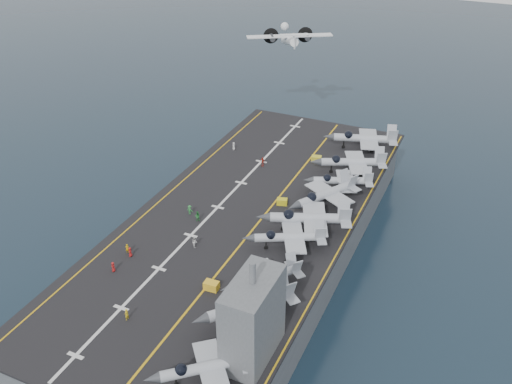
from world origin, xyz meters
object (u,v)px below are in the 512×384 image
at_px(tow_cart_a, 211,286).
at_px(transport_plane, 289,41).
at_px(island_superstructure, 253,311).
at_px(fighter_jet_0, 205,367).

height_order(tow_cart_a, transport_plane, transport_plane).
bearing_deg(island_superstructure, tow_cart_a, 140.49).
bearing_deg(island_superstructure, transport_plane, 108.82).
relative_size(island_superstructure, tow_cart_a, 6.64).
bearing_deg(tow_cart_a, transport_plane, 103.40).
xyz_separation_m(island_superstructure, tow_cart_a, (-11.06, 9.12, -6.84)).
bearing_deg(fighter_jet_0, tow_cart_a, 115.93).
xyz_separation_m(fighter_jet_0, tow_cart_a, (-7.53, 15.49, -1.66)).
height_order(island_superstructure, tow_cart_a, island_superstructure).
relative_size(island_superstructure, fighter_jet_0, 0.94).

